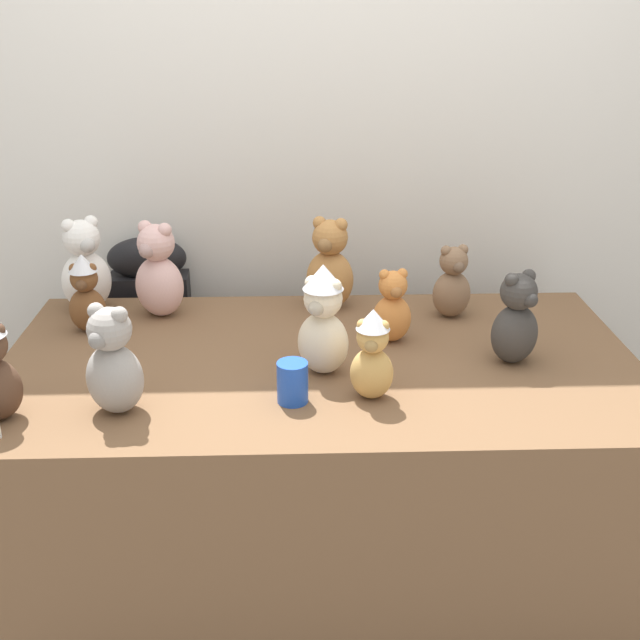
% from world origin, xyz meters
% --- Properties ---
extents(ground_plane, '(10.00, 10.00, 0.00)m').
position_xyz_m(ground_plane, '(0.00, 0.00, 0.00)').
color(ground_plane, gray).
extents(wall_back, '(7.00, 0.08, 2.60)m').
position_xyz_m(wall_back, '(0.00, 1.00, 1.30)').
color(wall_back, silver).
rests_on(wall_back, ground_plane).
extents(display_table, '(1.83, 1.00, 0.79)m').
position_xyz_m(display_table, '(0.00, 0.25, 0.39)').
color(display_table, brown).
rests_on(display_table, ground_plane).
extents(instrument_case, '(0.28, 0.13, 0.97)m').
position_xyz_m(instrument_case, '(-0.59, 0.88, 0.49)').
color(instrument_case, black).
rests_on(instrument_case, ground_plane).
extents(teddy_bear_caramel, '(0.19, 0.18, 0.31)m').
position_xyz_m(teddy_bear_caramel, '(0.05, 0.64, 0.93)').
color(teddy_bear_caramel, '#B27A42').
rests_on(teddy_bear_caramel, display_table).
extents(teddy_bear_cream, '(0.18, 0.17, 0.31)m').
position_xyz_m(teddy_bear_cream, '(0.01, 0.17, 0.94)').
color(teddy_bear_cream, beige).
rests_on(teddy_bear_cream, display_table).
extents(teddy_bear_chestnut, '(0.11, 0.10, 0.25)m').
position_xyz_m(teddy_bear_chestnut, '(-0.71, 0.47, 0.91)').
color(teddy_bear_chestnut, brown).
rests_on(teddy_bear_chestnut, display_table).
extents(teddy_bear_ash, '(0.19, 0.17, 0.29)m').
position_xyz_m(teddy_bear_ash, '(-0.52, -0.03, 0.92)').
color(teddy_bear_ash, gray).
rests_on(teddy_bear_ash, display_table).
extents(teddy_bear_snow, '(0.21, 0.20, 0.31)m').
position_xyz_m(teddy_bear_snow, '(-0.75, 0.65, 0.93)').
color(teddy_bear_snow, white).
rests_on(teddy_bear_snow, display_table).
extents(teddy_bear_honey, '(0.13, 0.11, 0.25)m').
position_xyz_m(teddy_bear_honey, '(0.12, 0.02, 0.91)').
color(teddy_bear_honey, tan).
rests_on(teddy_bear_honey, display_table).
extents(teddy_bear_ginger, '(0.13, 0.11, 0.23)m').
position_xyz_m(teddy_bear_ginger, '(0.22, 0.37, 0.90)').
color(teddy_bear_ginger, '#D17F3D').
rests_on(teddy_bear_ginger, display_table).
extents(teddy_bear_mocha, '(0.14, 0.13, 0.24)m').
position_xyz_m(teddy_bear_mocha, '(0.43, 0.55, 0.90)').
color(teddy_bear_mocha, '#7F6047').
rests_on(teddy_bear_mocha, display_table).
extents(teddy_bear_blush, '(0.20, 0.19, 0.31)m').
position_xyz_m(teddy_bear_blush, '(-0.50, 0.59, 0.93)').
color(teddy_bear_blush, beige).
rests_on(teddy_bear_blush, display_table).
extents(teddy_bear_charcoal, '(0.18, 0.17, 0.27)m').
position_xyz_m(teddy_bear_charcoal, '(0.55, 0.21, 0.92)').
color(teddy_bear_charcoal, '#383533').
rests_on(teddy_bear_charcoal, display_table).
extents(party_cup_blue, '(0.08, 0.08, 0.11)m').
position_xyz_m(party_cup_blue, '(-0.08, -0.00, 0.84)').
color(party_cup_blue, blue).
rests_on(party_cup_blue, display_table).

